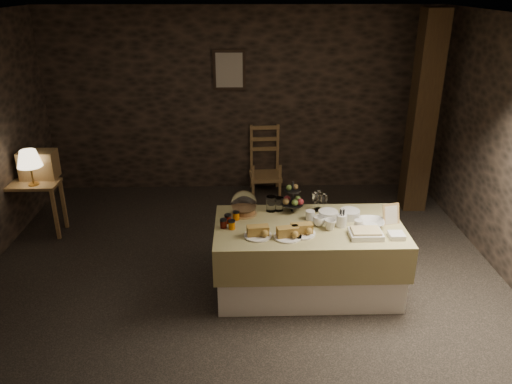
{
  "coord_description": "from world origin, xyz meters",
  "views": [
    {
      "loc": [
        0.02,
        -4.53,
        2.9
      ],
      "look_at": [
        0.16,
        0.2,
        0.88
      ],
      "focal_mm": 35.0,
      "sensor_mm": 36.0,
      "label": 1
    }
  ],
  "objects_px": {
    "buffet_table": "(308,253)",
    "wine_rack": "(39,165)",
    "fruit_stand": "(293,200)",
    "timber_column": "(423,115)",
    "chair": "(265,163)",
    "console_table": "(33,193)",
    "table_lamp": "(29,159)"
  },
  "relations": [
    {
      "from": "fruit_stand",
      "to": "timber_column",
      "type": "bearing_deg",
      "value": 41.87
    },
    {
      "from": "console_table",
      "to": "chair",
      "type": "relative_size",
      "value": 0.89
    },
    {
      "from": "console_table",
      "to": "wine_rack",
      "type": "distance_m",
      "value": 0.35
    },
    {
      "from": "buffet_table",
      "to": "console_table",
      "type": "relative_size",
      "value": 2.72
    },
    {
      "from": "chair",
      "to": "wine_rack",
      "type": "bearing_deg",
      "value": -160.49
    },
    {
      "from": "fruit_stand",
      "to": "console_table",
      "type": "bearing_deg",
      "value": 162.03
    },
    {
      "from": "console_table",
      "to": "buffet_table",
      "type": "bearing_deg",
      "value": -22.28
    },
    {
      "from": "wine_rack",
      "to": "chair",
      "type": "bearing_deg",
      "value": 21.91
    },
    {
      "from": "timber_column",
      "to": "table_lamp",
      "type": "bearing_deg",
      "value": -171.7
    },
    {
      "from": "timber_column",
      "to": "wine_rack",
      "type": "bearing_deg",
      "value": -174.41
    },
    {
      "from": "chair",
      "to": "timber_column",
      "type": "height_order",
      "value": "timber_column"
    },
    {
      "from": "table_lamp",
      "to": "timber_column",
      "type": "bearing_deg",
      "value": 8.3
    },
    {
      "from": "wine_rack",
      "to": "chair",
      "type": "distance_m",
      "value": 3.05
    },
    {
      "from": "timber_column",
      "to": "fruit_stand",
      "type": "relative_size",
      "value": 7.89
    },
    {
      "from": "wine_rack",
      "to": "timber_column",
      "type": "height_order",
      "value": "timber_column"
    },
    {
      "from": "buffet_table",
      "to": "table_lamp",
      "type": "height_order",
      "value": "table_lamp"
    },
    {
      "from": "buffet_table",
      "to": "console_table",
      "type": "height_order",
      "value": "buffet_table"
    },
    {
      "from": "buffet_table",
      "to": "timber_column",
      "type": "bearing_deg",
      "value": 48.99
    },
    {
      "from": "console_table",
      "to": "timber_column",
      "type": "height_order",
      "value": "timber_column"
    },
    {
      "from": "table_lamp",
      "to": "wine_rack",
      "type": "bearing_deg",
      "value": 90.0
    },
    {
      "from": "table_lamp",
      "to": "wine_rack",
      "type": "distance_m",
      "value": 0.28
    },
    {
      "from": "buffet_table",
      "to": "wine_rack",
      "type": "relative_size",
      "value": 4.33
    },
    {
      "from": "chair",
      "to": "fruit_stand",
      "type": "relative_size",
      "value": 2.29
    },
    {
      "from": "buffet_table",
      "to": "table_lamp",
      "type": "distance_m",
      "value": 3.39
    },
    {
      "from": "wine_rack",
      "to": "fruit_stand",
      "type": "distance_m",
      "value": 3.19
    },
    {
      "from": "chair",
      "to": "timber_column",
      "type": "bearing_deg",
      "value": -20.69
    },
    {
      "from": "chair",
      "to": "timber_column",
      "type": "distance_m",
      "value": 2.27
    },
    {
      "from": "table_lamp",
      "to": "buffet_table",
      "type": "bearing_deg",
      "value": -21.81
    },
    {
      "from": "buffet_table",
      "to": "fruit_stand",
      "type": "xyz_separation_m",
      "value": [
        -0.13,
        0.31,
        0.44
      ]
    },
    {
      "from": "buffet_table",
      "to": "chair",
      "type": "height_order",
      "value": "chair"
    },
    {
      "from": "console_table",
      "to": "chair",
      "type": "xyz_separation_m",
      "value": [
        2.85,
        1.31,
        -0.11
      ]
    },
    {
      "from": "buffet_table",
      "to": "timber_column",
      "type": "height_order",
      "value": "timber_column"
    }
  ]
}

